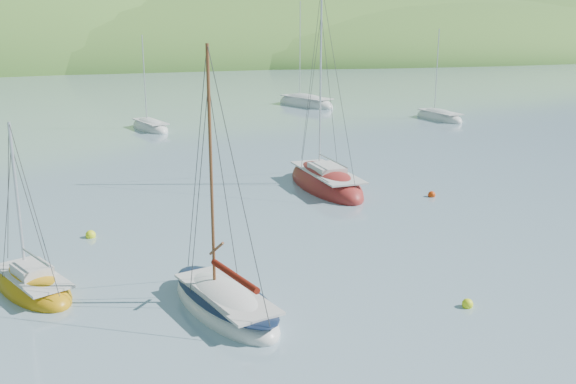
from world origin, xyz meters
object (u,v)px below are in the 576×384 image
object	(u,v)px
sloop_red	(326,184)
distant_sloop_d	(439,118)
sailboat_yellow	(33,286)
daysailer_white	(225,304)
distant_sloop_b	(306,104)
distant_sloop_a	(150,128)

from	to	relation	value
sloop_red	distant_sloop_d	xyz separation A→B (m)	(22.58, 23.68, -0.06)
sailboat_yellow	daysailer_white	bearing A→B (deg)	-55.11
sailboat_yellow	distant_sloop_d	distance (m)	52.80
sloop_red	daysailer_white	bearing A→B (deg)	-124.20
distant_sloop_b	distant_sloop_d	distance (m)	18.36
sailboat_yellow	distant_sloop_d	xyz separation A→B (m)	(39.47, 35.08, 0.00)
distant_sloop_b	sailboat_yellow	bearing A→B (deg)	-139.83
distant_sloop_b	distant_sloop_d	xyz separation A→B (m)	(9.73, -15.57, -0.04)
distant_sloop_d	sloop_red	bearing A→B (deg)	-138.73
sloop_red	distant_sloop_b	world-z (taller)	distant_sloop_b
sailboat_yellow	distant_sloop_b	bearing A→B (deg)	35.74
sailboat_yellow	distant_sloop_a	distance (m)	39.24
sloop_red	distant_sloop_b	xyz separation A→B (m)	(12.85, 39.24, -0.02)
sloop_red	sailboat_yellow	distance (m)	20.38
distant_sloop_b	sloop_red	bearing A→B (deg)	-127.54
sloop_red	distant_sloop_a	size ratio (longest dim) A/B	1.37
sloop_red	distant_sloop_d	world-z (taller)	sloop_red
daysailer_white	distant_sloop_d	bearing A→B (deg)	35.66
daysailer_white	distant_sloop_a	bearing A→B (deg)	72.50
daysailer_white	distant_sloop_a	xyz separation A→B (m)	(2.22, 42.30, -0.06)
daysailer_white	distant_sloop_d	xyz separation A→B (m)	(32.70, 39.18, -0.05)
distant_sloop_a	distant_sloop_b	size ratio (longest dim) A/B	0.71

